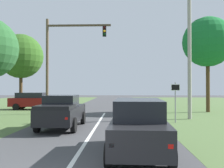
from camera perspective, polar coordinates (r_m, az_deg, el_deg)
ground_plane at (r=15.69m, az=-3.64°, el=-9.45°), size 120.00×120.00×0.00m
red_suv_near at (r=9.38m, az=5.85°, el=-9.11°), size 2.24×4.90×1.94m
pickup_truck_lead at (r=15.42m, az=-10.95°, el=-5.93°), size 2.18×5.26×1.93m
traffic_light at (r=23.69m, az=-10.95°, el=6.69°), size 5.82×0.40×8.49m
keep_moving_sign at (r=17.90m, az=13.77°, el=-2.77°), size 0.60×0.09×2.72m
oak_tree_right at (r=26.79m, az=20.30°, el=8.64°), size 4.78×4.78×9.13m
crossing_suv_far at (r=29.01m, az=-17.05°, el=-3.51°), size 4.80×2.16×1.80m
utility_pole_right at (r=20.32m, az=16.68°, el=5.22°), size 0.28×0.28×8.94m
extra_tree_1 at (r=30.44m, az=-19.39°, el=5.75°), size 4.85×4.85×8.23m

